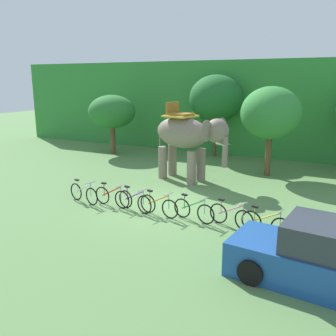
{
  "coord_description": "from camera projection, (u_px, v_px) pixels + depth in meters",
  "views": [
    {
      "loc": [
        6.32,
        -11.97,
        4.84
      ],
      "look_at": [
        -0.26,
        1.0,
        1.3
      ],
      "focal_mm": 39.03,
      "sensor_mm": 36.0,
      "label": 1
    }
  ],
  "objects": [
    {
      "name": "bike_red",
      "position": [
        112.0,
        197.0,
        14.22
      ],
      "size": [
        1.71,
        0.52,
        0.92
      ],
      "color": "black",
      "rests_on": "ground"
    },
    {
      "name": "tree_center",
      "position": [
        112.0,
        112.0,
        23.87
      ],
      "size": [
        3.08,
        3.08,
        3.86
      ],
      "color": "brown",
      "rests_on": "ground"
    },
    {
      "name": "tree_center_right",
      "position": [
        216.0,
        99.0,
        22.69
      ],
      "size": [
        3.33,
        3.33,
        5.14
      ],
      "color": "brown",
      "rests_on": "ground"
    },
    {
      "name": "bike_pink",
      "position": [
        231.0,
        216.0,
        12.23
      ],
      "size": [
        1.67,
        0.61,
        0.92
      ],
      "color": "black",
      "rests_on": "ground"
    },
    {
      "name": "bike_green",
      "position": [
        194.0,
        210.0,
        12.75
      ],
      "size": [
        1.68,
        0.55,
        0.92
      ],
      "color": "black",
      "rests_on": "ground"
    },
    {
      "name": "elephant",
      "position": [
        187.0,
        136.0,
        17.43
      ],
      "size": [
        4.25,
        2.48,
        3.78
      ],
      "color": "gray",
      "rests_on": "ground"
    },
    {
      "name": "bike_white",
      "position": [
        84.0,
        193.0,
        14.66
      ],
      "size": [
        1.68,
        0.57,
        0.92
      ],
      "color": "black",
      "rests_on": "ground"
    },
    {
      "name": "tree_right",
      "position": [
        271.0,
        113.0,
        18.16
      ],
      "size": [
        2.99,
        2.99,
        4.52
      ],
      "color": "brown",
      "rests_on": "ground"
    },
    {
      "name": "foliage_hedge",
      "position": [
        254.0,
        106.0,
        25.57
      ],
      "size": [
        36.0,
        6.0,
        6.04
      ],
      "primitive_type": "cube",
      "color": "#338438",
      "rests_on": "ground"
    },
    {
      "name": "ground_plane",
      "position": [
        162.0,
        206.0,
        14.29
      ],
      "size": [
        80.0,
        80.0,
        0.0
      ],
      "primitive_type": "plane",
      "color": "#567F47"
    },
    {
      "name": "bike_orange",
      "position": [
        159.0,
        205.0,
        13.24
      ],
      "size": [
        1.7,
        0.52,
        0.92
      ],
      "color": "black",
      "rests_on": "ground"
    },
    {
      "name": "parked_car",
      "position": [
        322.0,
        260.0,
        8.69
      ],
      "size": [
        4.37,
        2.32,
        1.6
      ],
      "color": "#1E4C99",
      "rests_on": "ground"
    },
    {
      "name": "bike_yellow",
      "position": [
        266.0,
        224.0,
        11.55
      ],
      "size": [
        1.69,
        0.53,
        0.92
      ],
      "color": "black",
      "rests_on": "ground"
    },
    {
      "name": "bike_purple",
      "position": [
        135.0,
        201.0,
        13.72
      ],
      "size": [
        1.68,
        0.58,
        0.92
      ],
      "color": "black",
      "rests_on": "ground"
    }
  ]
}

